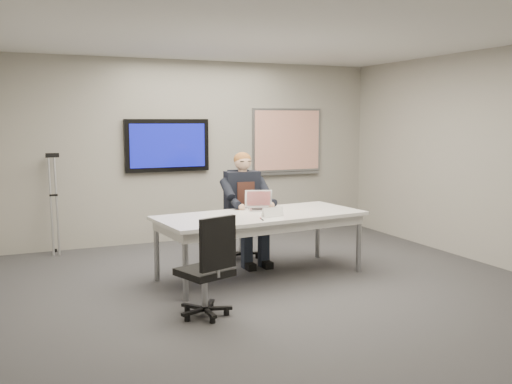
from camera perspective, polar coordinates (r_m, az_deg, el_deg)
name	(u,v)px	position (r m, az deg, el deg)	size (l,w,h in m)	color
floor	(281,289)	(6.49, 2.47, -9.70)	(6.00, 6.00, 0.02)	#373739
ceiling	(282,33)	(6.27, 2.61, 15.57)	(6.00, 6.00, 0.02)	silver
wall_back	(198,151)	(9.01, -5.85, 4.09)	(6.00, 0.02, 2.80)	#9E9B8F
wall_front	(496,201)	(3.78, 22.85, -0.81)	(6.00, 0.02, 2.80)	#9E9B8F
wall_right	(489,158)	(8.00, 22.27, 3.19)	(0.02, 6.00, 2.80)	#9E9B8F
conference_table	(261,221)	(6.86, 0.46, -2.93)	(2.59, 1.30, 0.77)	white
tv_display	(167,145)	(8.82, -8.86, 4.62)	(1.30, 0.09, 0.80)	black
whiteboard	(287,141)	(9.56, 3.12, 5.08)	(1.25, 0.08, 1.10)	gray
office_chair_far	(241,234)	(7.83, -1.50, -4.27)	(0.62, 0.62, 1.05)	black
office_chair_near	(207,286)	(5.55, -4.89, -9.31)	(0.61, 0.61, 1.00)	black
seated_person	(248,219)	(7.53, -0.86, -2.70)	(0.47, 0.81, 1.46)	#1C222F
crutch	(54,203)	(8.47, -19.57, -1.00)	(0.20, 0.34, 1.47)	#9EA0A5
laptop	(261,205)	(7.15, 0.53, -1.30)	(0.40, 0.42, 0.24)	silver
name_tent	(273,212)	(6.65, 1.66, -2.01)	(0.27, 0.07, 0.11)	white
pen	(262,219)	(6.45, 0.57, -2.72)	(0.01, 0.01, 0.16)	black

